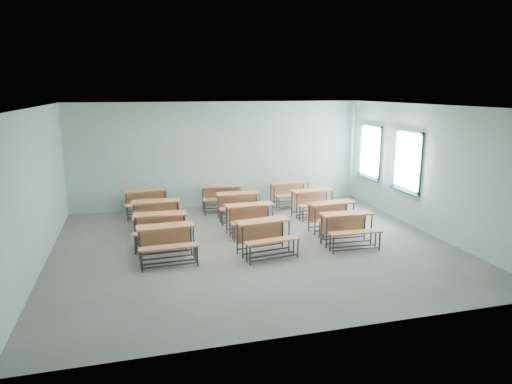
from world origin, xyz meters
TOP-DOWN VIEW (x-y plane):
  - room at (0.08, 0.03)m, footprint 9.04×8.04m
  - desk_unit_r0c0 at (-2.01, -0.46)m, footprint 1.24×0.86m
  - desk_unit_r0c1 at (0.11, -0.61)m, footprint 1.31×0.97m
  - desk_unit_r0c2 at (2.12, -0.56)m, footprint 1.24×0.85m
  - desk_unit_r1c0 at (-2.08, 0.55)m, footprint 1.25×0.88m
  - desk_unit_r1c1 at (0.16, 0.85)m, footprint 1.25×0.87m
  - desk_unit_r1c2 at (2.23, 0.49)m, footprint 1.30×0.95m
  - desk_unit_r2c0 at (-2.09, 1.85)m, footprint 1.24×0.85m
  - desk_unit_r2c1 at (0.17, 2.18)m, footprint 1.23×0.84m
  - desk_unit_r2c2 at (2.31, 1.99)m, footprint 1.27×0.90m
  - desk_unit_r3c0 at (-2.29, 3.29)m, footprint 1.25×0.86m
  - desk_unit_r3c1 at (-0.09, 3.29)m, footprint 1.26×0.89m
  - desk_unit_r3c2 at (2.06, 3.26)m, footprint 1.24×0.86m

SIDE VIEW (x-z plane):
  - desk_unit_r0c0 at x=-2.01m, z-range 0.13..0.89m
  - desk_unit_r0c1 at x=0.11m, z-range 0.13..0.89m
  - desk_unit_r0c2 at x=2.12m, z-range 0.13..0.89m
  - desk_unit_r1c0 at x=-2.08m, z-range 0.13..0.89m
  - desk_unit_r1c1 at x=0.16m, z-range 0.13..0.89m
  - desk_unit_r1c2 at x=2.23m, z-range 0.13..0.89m
  - desk_unit_r2c0 at x=-2.09m, z-range 0.13..0.89m
  - desk_unit_r2c1 at x=0.17m, z-range 0.13..0.89m
  - desk_unit_r2c2 at x=2.31m, z-range 0.13..0.89m
  - desk_unit_r3c0 at x=-2.29m, z-range 0.13..0.89m
  - desk_unit_r3c1 at x=-0.09m, z-range 0.13..0.89m
  - desk_unit_r3c2 at x=2.06m, z-range 0.13..0.89m
  - room at x=0.08m, z-range -0.02..3.22m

